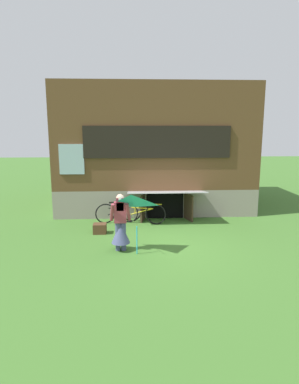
{
  "coord_description": "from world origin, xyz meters",
  "views": [
    {
      "loc": [
        -0.93,
        -9.16,
        3.4
      ],
      "look_at": [
        -0.39,
        1.08,
        1.4
      ],
      "focal_mm": 30.82,
      "sensor_mm": 36.0,
      "label": 1
    }
  ],
  "objects_px": {
    "person": "(121,227)",
    "bicycle_black": "(119,212)",
    "kite": "(131,212)",
    "wooden_crate": "(100,228)",
    "bicycle_yellow": "(142,213)"
  },
  "relations": [
    {
      "from": "person",
      "to": "wooden_crate",
      "type": "distance_m",
      "value": 1.82
    },
    {
      "from": "wooden_crate",
      "to": "bicycle_yellow",
      "type": "bearing_deg",
      "value": 36.99
    },
    {
      "from": "bicycle_black",
      "to": "person",
      "type": "bearing_deg",
      "value": -99.15
    },
    {
      "from": "person",
      "to": "bicycle_black",
      "type": "xyz_separation_m",
      "value": [
        -0.16,
        2.82,
        -0.3
      ]
    },
    {
      "from": "kite",
      "to": "bicycle_black",
      "type": "bearing_deg",
      "value": 97.85
    },
    {
      "from": "person",
      "to": "bicycle_yellow",
      "type": "bearing_deg",
      "value": 94.88
    },
    {
      "from": "person",
      "to": "bicycle_black",
      "type": "height_order",
      "value": "person"
    },
    {
      "from": "person",
      "to": "bicycle_black",
      "type": "bearing_deg",
      "value": 112.41
    },
    {
      "from": "kite",
      "to": "bicycle_black",
      "type": "distance_m",
      "value": 3.59
    },
    {
      "from": "bicycle_yellow",
      "to": "wooden_crate",
      "type": "height_order",
      "value": "bicycle_yellow"
    },
    {
      "from": "kite",
      "to": "bicycle_yellow",
      "type": "xyz_separation_m",
      "value": [
        0.36,
        3.27,
        -0.89
      ]
    },
    {
      "from": "bicycle_yellow",
      "to": "bicycle_black",
      "type": "bearing_deg",
      "value": -174.73
    },
    {
      "from": "kite",
      "to": "wooden_crate",
      "type": "height_order",
      "value": "kite"
    },
    {
      "from": "kite",
      "to": "person",
      "type": "bearing_deg",
      "value": 116.65
    },
    {
      "from": "bicycle_black",
      "to": "kite",
      "type": "bearing_deg",
      "value": -94.61
    }
  ]
}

